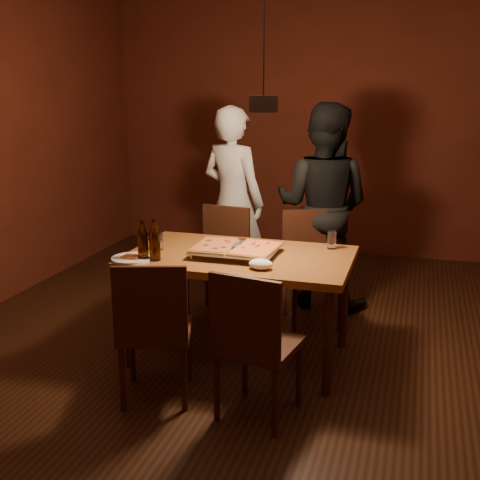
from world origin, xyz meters
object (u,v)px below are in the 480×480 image
(chair_far_left, at_px, (221,251))
(pizza_tray, at_px, (236,251))
(chair_near_left, at_px, (153,320))
(dining_table, at_px, (240,265))
(plate_slice, at_px, (132,258))
(chair_near_right, at_px, (253,333))
(diner_white, at_px, (233,202))
(beer_bottle_a, at_px, (143,240))
(beer_bottle_b, at_px, (155,240))
(pendant_lamp, at_px, (263,102))
(diner_dark, at_px, (322,206))
(chair_far_right, at_px, (310,256))

(chair_far_left, bearing_deg, pizza_tray, 122.57)
(chair_near_left, bearing_deg, dining_table, 50.68)
(plate_slice, bearing_deg, dining_table, 26.86)
(chair_far_left, relative_size, chair_near_right, 1.00)
(diner_white, bearing_deg, pizza_tray, 126.73)
(chair_near_left, bearing_deg, beer_bottle_a, 103.21)
(beer_bottle_b, height_order, pendant_lamp, pendant_lamp)
(chair_near_left, distance_m, diner_white, 2.08)
(pendant_lamp, bearing_deg, chair_far_left, 124.42)
(chair_far_left, height_order, diner_white, diner_white)
(plate_slice, bearing_deg, diner_white, 83.44)
(beer_bottle_a, xyz_separation_m, beer_bottle_b, (0.08, 0.02, 0.00))
(chair_near_right, xyz_separation_m, pizza_tray, (-0.33, 0.76, 0.24))
(diner_white, bearing_deg, chair_near_right, 128.73)
(dining_table, xyz_separation_m, chair_near_left, (-0.30, -0.76, -0.14))
(dining_table, distance_m, beer_bottle_b, 0.61)
(dining_table, bearing_deg, pizza_tray, -133.97)
(plate_slice, bearing_deg, diner_dark, 57.16)
(chair_near_right, bearing_deg, pizza_tray, 123.61)
(chair_far_right, bearing_deg, dining_table, 43.00)
(chair_near_left, xyz_separation_m, pendant_lamp, (0.47, 0.69, 1.22))
(chair_far_right, xyz_separation_m, plate_slice, (-0.98, -1.14, 0.22))
(chair_far_right, height_order, pendant_lamp, pendant_lamp)
(chair_far_left, height_order, beer_bottle_a, beer_bottle_a)
(chair_far_left, xyz_separation_m, chair_near_left, (0.09, -1.51, 0.00))
(diner_white, bearing_deg, chair_near_left, 112.84)
(chair_near_left, distance_m, pizza_tray, 0.82)
(dining_table, bearing_deg, chair_far_right, 67.32)
(beer_bottle_a, bearing_deg, diner_dark, 58.99)
(pizza_tray, xyz_separation_m, plate_slice, (-0.62, -0.30, -0.01))
(beer_bottle_b, relative_size, diner_white, 0.16)
(chair_near_left, bearing_deg, diner_white, 76.69)
(chair_near_left, xyz_separation_m, beer_bottle_a, (-0.27, 0.45, 0.35))
(chair_near_right, xyz_separation_m, diner_dark, (0.05, 2.01, 0.33))
(chair_far_left, distance_m, diner_dark, 0.95)
(beer_bottle_b, bearing_deg, chair_far_right, 53.10)
(chair_far_left, relative_size, pizza_tray, 0.88)
(plate_slice, bearing_deg, chair_far_left, 76.72)
(diner_dark, bearing_deg, plate_slice, 65.73)
(dining_table, xyz_separation_m, beer_bottle_a, (-0.57, -0.31, 0.21))
(dining_table, relative_size, beer_bottle_a, 5.63)
(pendant_lamp, bearing_deg, dining_table, 157.74)
(beer_bottle_a, relative_size, diner_dark, 0.15)
(chair_far_left, height_order, pizza_tray, chair_far_left)
(dining_table, distance_m, chair_near_right, 0.85)
(dining_table, relative_size, diner_dark, 0.87)
(beer_bottle_b, relative_size, pendant_lamp, 0.25)
(beer_bottle_b, bearing_deg, plate_slice, -167.86)
(chair_far_right, distance_m, diner_dark, 0.53)
(beer_bottle_a, distance_m, diner_white, 1.61)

